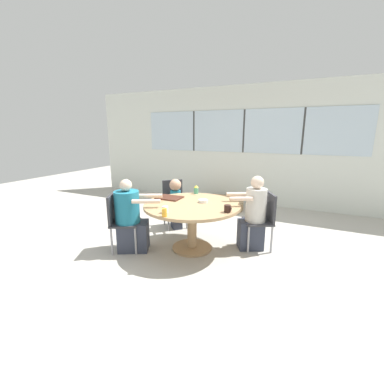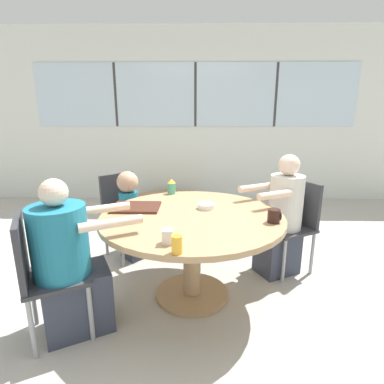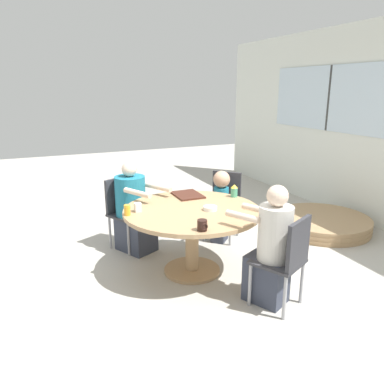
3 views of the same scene
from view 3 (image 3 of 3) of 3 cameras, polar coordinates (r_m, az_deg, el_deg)
The scene contains 15 objects.
ground_plane at distance 4.13m, azimuth -0.00°, elevation -11.95°, with size 16.00×16.00×0.00m, color #B2ADA3.
dining_table at distance 3.89m, azimuth -0.00°, elevation -4.46°, with size 1.42×1.42×0.71m.
chair_for_woman_green_shirt at distance 3.38m, azimuth 14.38°, elevation -9.37°, with size 0.54×0.54×0.86m.
chair_for_man_blue_shirt at distance 4.64m, azimuth -10.37°, elevation -2.20°, with size 0.54×0.54×0.86m.
chair_for_toddler at distance 4.88m, azimuth 4.95°, elevation -1.11°, with size 0.57×0.57×0.86m.
person_woman_green_shirt at distance 3.45m, azimuth 11.89°, elevation -8.79°, with size 0.62×0.51×1.12m.
person_man_blue_shirt at distance 4.53m, azimuth -8.92°, elevation -3.05°, with size 0.74×0.61×1.08m.
person_toddler at distance 4.75m, azimuth 4.37°, elevation -2.05°, with size 0.37×0.38×0.91m.
food_tray_dark at distance 4.31m, azimuth -0.68°, elevation -0.44°, with size 0.38×0.29×0.02m.
coffee_mug at distance 3.27m, azimuth 1.58°, elevation -5.10°, with size 0.09×0.09×0.10m.
sippy_cup at distance 4.27m, azimuth 6.44°, elevation 0.23°, with size 0.08×0.08×0.15m.
juice_glass at distance 3.70m, azimuth -9.85°, elevation -2.73°, with size 0.06×0.06×0.10m.
milk_carton_small at distance 3.79m, azimuth -8.25°, elevation -2.33°, with size 0.06×0.06×0.09m.
bowl_white_shallow at distance 3.81m, azimuth 2.80°, elevation -2.48°, with size 0.14×0.14×0.04m.
folded_table_stack at distance 5.54m, azimuth 19.17°, elevation -4.46°, with size 1.31×1.31×0.18m.
Camera 3 is at (3.35, -1.46, 1.92)m, focal length 35.00 mm.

